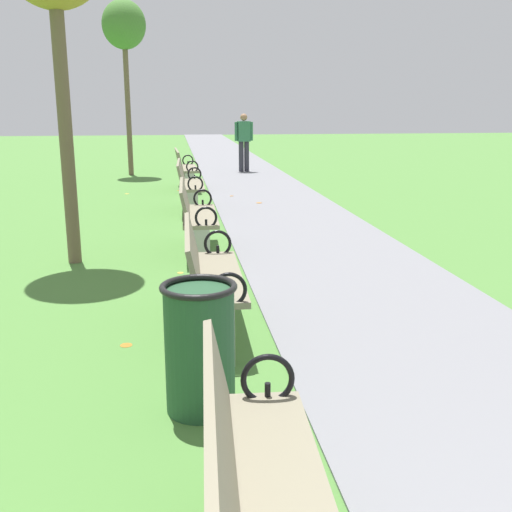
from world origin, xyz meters
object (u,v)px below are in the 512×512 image
object	(u,v)px
park_bench_2	(259,496)
park_bench_5	(189,185)
pedestrian_walking	(244,139)
trash_bin	(200,347)
park_bench_4	(196,215)
park_bench_6	(185,168)
park_bench_3	(209,276)
tree_3	(124,28)

from	to	relation	value
park_bench_2	park_bench_5	distance (m)	9.08
pedestrian_walking	trash_bin	bearing A→B (deg)	-97.82
park_bench_2	pedestrian_walking	bearing A→B (deg)	83.53
park_bench_2	park_bench_5	bearing A→B (deg)	90.00
park_bench_2	park_bench_5	world-z (taller)	same
park_bench_5	pedestrian_walking	distance (m)	6.57
park_bench_4	park_bench_5	world-z (taller)	same
park_bench_6	pedestrian_walking	xyz separation A→B (m)	(1.75, 3.40, 0.44)
park_bench_3	park_bench_5	bearing A→B (deg)	90.00
park_bench_5	pedestrian_walking	bearing A→B (deg)	74.54
pedestrian_walking	tree_3	bearing A→B (deg)	-175.44
park_bench_4	tree_3	distance (m)	9.91
trash_bin	pedestrian_walking	bearing A→B (deg)	82.18
park_bench_2	tree_3	size ratio (longest dim) A/B	0.36
park_bench_6	trash_bin	distance (m)	10.39
park_bench_3	tree_3	world-z (taller)	tree_3
trash_bin	tree_3	bearing A→B (deg)	95.36
park_bench_2	park_bench_4	xyz separation A→B (m)	(-0.00, 5.93, 0.00)
trash_bin	park_bench_3	bearing A→B (deg)	84.02
park_bench_6	pedestrian_walking	world-z (taller)	pedestrian_walking
tree_3	trash_bin	world-z (taller)	tree_3
park_bench_5	tree_3	size ratio (longest dim) A/B	0.36
park_bench_2	park_bench_3	xyz separation A→B (m)	(-0.00, 3.01, 0.00)
pedestrian_walking	park_bench_3	bearing A→B (deg)	-98.03
pedestrian_walking	park_bench_2	bearing A→B (deg)	-96.47
park_bench_5	pedestrian_walking	size ratio (longest dim) A/B	1.00
tree_3	park_bench_6	bearing A→B (deg)	-65.75
tree_3	pedestrian_walking	size ratio (longest dim) A/B	2.80
tree_3	trash_bin	xyz separation A→B (m)	(1.27, -13.54, -3.40)
park_bench_2	trash_bin	xyz separation A→B (m)	(-0.15, 1.61, -0.06)
park_bench_6	trash_bin	bearing A→B (deg)	-90.81
park_bench_4	park_bench_5	xyz separation A→B (m)	(0.00, 3.15, 0.00)
park_bench_4	park_bench_5	bearing A→B (deg)	90.00
park_bench_6	park_bench_3	bearing A→B (deg)	-90.00
park_bench_6	park_bench_4	bearing A→B (deg)	-90.00
tree_3	park_bench_3	bearing A→B (deg)	-83.33
park_bench_2	trash_bin	distance (m)	1.62
park_bench_3	park_bench_4	size ratio (longest dim) A/B	1.00
park_bench_6	tree_3	bearing A→B (deg)	114.25
pedestrian_walking	trash_bin	distance (m)	13.93
park_bench_5	pedestrian_walking	world-z (taller)	pedestrian_walking
park_bench_4	pedestrian_walking	xyz separation A→B (m)	(1.75, 9.47, 0.44)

